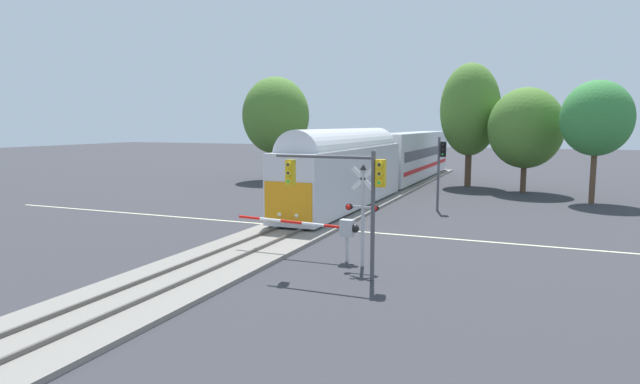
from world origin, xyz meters
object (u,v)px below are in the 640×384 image
crossing_signal_mast (363,205)px  oak_far_right (526,128)px  commuter_train (386,159)px  maple_right_background (597,118)px  elm_centre_background (470,110)px  crossing_gate_near (333,228)px  traffic_signal_near_right (343,183)px  traffic_signal_far_side (441,162)px  pine_left_background (276,116)px

crossing_signal_mast → oak_far_right: bearing=79.3°
crossing_signal_mast → oak_far_right: size_ratio=0.47×
commuter_train → maple_right_background: size_ratio=4.65×
elm_centre_background → crossing_signal_mast: bearing=-90.5°
crossing_gate_near → maple_right_background: bearing=63.0°
crossing_gate_near → commuter_train: bearing=100.1°
traffic_signal_near_right → traffic_signal_far_side: 17.11m
crossing_signal_mast → traffic_signal_near_right: bearing=-97.2°
traffic_signal_near_right → pine_left_background: size_ratio=0.46×
commuter_train → crossing_signal_mast: (5.67, -24.01, -0.23)m
oak_far_right → maple_right_background: bearing=-42.9°
crossing_gate_near → maple_right_background: maple_right_background is taller
commuter_train → traffic_signal_near_right: bearing=-78.0°
crossing_signal_mast → traffic_signal_far_side: traffic_signal_far_side is taller
traffic_signal_far_side → pine_left_background: size_ratio=0.47×
crossing_signal_mast → pine_left_background: (-18.67, 28.82, 4.07)m
traffic_signal_far_side → elm_centre_background: elm_centre_background is taller
crossing_gate_near → elm_centre_background: (1.77, 30.45, 5.67)m
commuter_train → traffic_signal_far_side: (6.10, -8.63, 0.53)m
maple_right_background → commuter_train: bearing=177.6°
traffic_signal_near_right → traffic_signal_far_side: bearing=87.8°
commuter_train → traffic_signal_near_right: 26.31m
traffic_signal_far_side → oak_far_right: oak_far_right is taller
crossing_gate_near → oak_far_right: 28.44m
crossing_signal_mast → traffic_signal_far_side: size_ratio=0.85×
traffic_signal_near_right → maple_right_background: maple_right_background is taller
oak_far_right → elm_centre_background: bearing=147.9°
crossing_gate_near → elm_centre_background: size_ratio=0.51×
crossing_gate_near → traffic_signal_far_side: 15.09m
traffic_signal_near_right → pine_left_background: pine_left_background is taller
elm_centre_background → oak_far_right: (4.95, -3.11, -1.63)m
crossing_signal_mast → traffic_signal_near_right: size_ratio=0.87×
traffic_signal_far_side → pine_left_background: pine_left_background is taller
traffic_signal_near_right → oak_far_right: 30.15m
traffic_signal_near_right → maple_right_background: bearing=67.6°
crossing_signal_mast → maple_right_background: maple_right_background is taller
crossing_signal_mast → commuter_train: bearing=103.3°
traffic_signal_far_side → commuter_train: bearing=125.3°
commuter_train → elm_centre_background: bearing=49.4°
elm_centre_background → oak_far_right: bearing=-32.1°
commuter_train → traffic_signal_far_side: bearing=-54.7°
crossing_signal_mast → maple_right_background: bearing=66.5°
commuter_train → oak_far_right: (10.92, 3.86, 2.66)m
commuter_train → oak_far_right: 11.88m
crossing_gate_near → maple_right_background: size_ratio=0.65×
elm_centre_background → traffic_signal_near_right: bearing=-90.9°
crossing_signal_mast → pine_left_background: pine_left_background is taller
traffic_signal_far_side → oak_far_right: bearing=68.9°
commuter_train → crossing_signal_mast: bearing=-76.7°
commuter_train → crossing_signal_mast: size_ratio=9.91×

